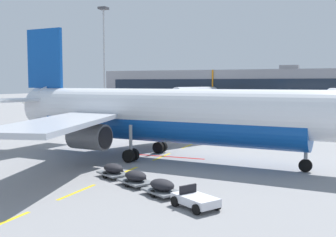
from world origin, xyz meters
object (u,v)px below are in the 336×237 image
airliner_far_center (199,94)px  apron_light_mast_near (104,47)px  airliner_foreground (160,114)px  baggage_train (148,182)px

airliner_far_center → apron_light_mast_near: (-7.19, -43.19, 10.71)m
airliner_foreground → apron_light_mast_near: bearing=126.0°
airliner_far_center → apron_light_mast_near: apron_light_mast_near is taller
airliner_foreground → baggage_train: 11.70m
airliner_foreground → airliner_far_center: size_ratio=1.10×
apron_light_mast_near → airliner_foreground: bearing=-54.0°
airliner_far_center → baggage_train: bearing=-73.7°
airliner_foreground → apron_light_mast_near: (-31.95, 43.96, 10.35)m
airliner_foreground → apron_light_mast_near: apron_light_mast_near is taller
baggage_train → airliner_far_center: bearing=106.3°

